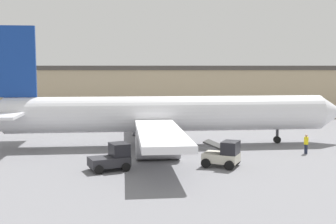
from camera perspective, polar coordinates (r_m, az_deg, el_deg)
The scene contains 6 objects.
ground_plane at distance 41.30m, azimuth 0.00°, elevation -4.53°, with size 400.00×400.00×0.00m, color slate.
terminal_building at distance 75.49m, azimuth -6.66°, elevation 3.18°, with size 87.40×18.08×7.98m.
airplane at distance 40.77m, azimuth -1.44°, elevation -0.39°, with size 37.33×31.23×11.41m.
ground_crew_worker at distance 39.02m, azimuth 18.20°, elevation -4.06°, with size 0.38×0.38×1.73m.
baggage_tug at distance 31.50m, azimuth -7.53°, elevation -6.17°, with size 3.34×2.94×1.96m.
belt_loader_truck at distance 32.49m, azimuth 7.55°, elevation -5.69°, with size 3.18×2.96×2.00m.
Camera 1 is at (-0.38, -40.62, 7.42)m, focal length 45.00 mm.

